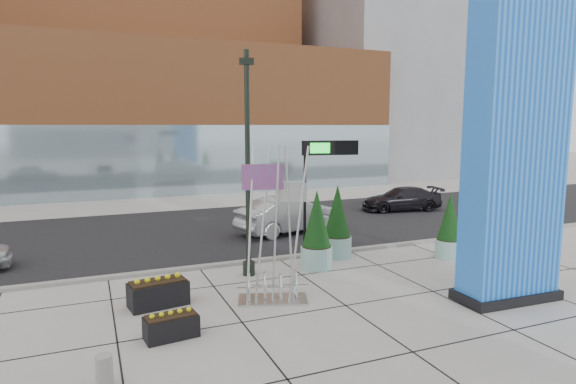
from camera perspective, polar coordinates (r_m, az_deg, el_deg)
name	(u,v)px	position (r m, az deg, el deg)	size (l,w,h in m)	color
ground	(298,299)	(14.22, 1.22, -12.53)	(160.00, 160.00, 0.00)	#9E9991
street_asphalt	(214,230)	(23.37, -8.77, -4.45)	(80.00, 12.00, 0.02)	black
curb_edge	(254,261)	(17.75, -4.05, -8.16)	(80.00, 0.30, 0.12)	gray
tower_podium	(173,119)	(39.71, -13.49, 8.44)	(34.00, 10.00, 11.00)	#A75C30
tower_glass_front	(185,160)	(35.07, -12.07, 3.68)	(34.00, 0.60, 5.00)	#8CA5B2
building_grey_parking	(399,88)	(54.36, 13.03, 11.94)	(20.00, 18.00, 18.00)	slate
blue_pylon	(516,132)	(14.71, 25.43, 6.43)	(3.02, 1.43, 9.90)	blue
lamp_post	(248,186)	(15.75, -4.77, 0.71)	(0.50, 0.40, 7.33)	black
public_art_sculpture	(273,261)	(13.74, -1.77, -8.15)	(2.16, 1.55, 4.44)	silver
concrete_bollard	(104,371)	(10.39, -20.95, -19.21)	(0.32, 0.32, 0.63)	gray
overhead_street_sign	(324,158)	(17.49, 4.29, 4.06)	(2.09, 0.53, 4.43)	black
round_planter_east	(449,227)	(19.07, 18.59, -3.99)	(0.99, 0.99, 2.48)	#8EC0B5
round_planter_mid	(337,223)	(18.35, 5.85, -3.64)	(1.11, 1.11, 2.77)	#8EC0B5
round_planter_west	(317,231)	(16.77, 3.40, -4.69)	(1.11, 1.11, 2.78)	#8EC0B5
box_planter_north	(158,292)	(14.05, -15.14, -11.36)	(1.67, 1.02, 0.86)	black
box_planter_south	(171,325)	(12.04, -13.68, -15.07)	(1.29, 0.76, 0.67)	black
car_silver_mid	(289,215)	(22.41, 0.11, -2.74)	(1.76, 5.06, 1.67)	#9B9DA2
car_dark_east	(401,199)	(28.98, 13.30, -0.83)	(1.90, 4.68, 1.36)	black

